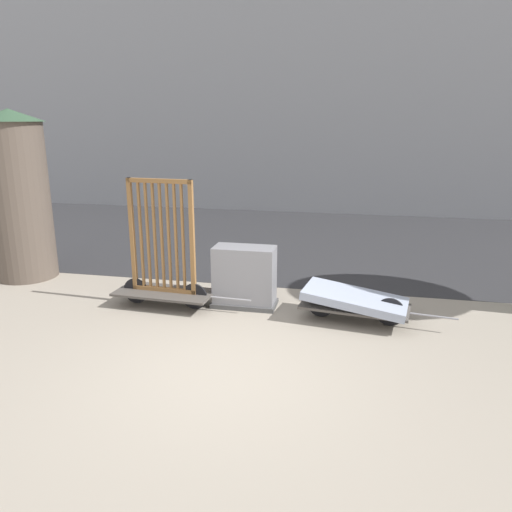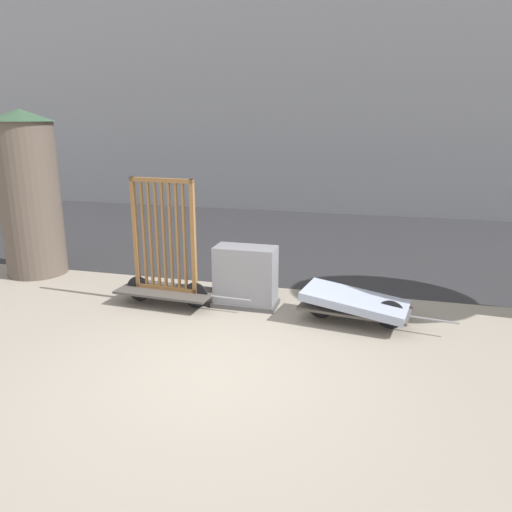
{
  "view_description": "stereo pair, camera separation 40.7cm",
  "coord_description": "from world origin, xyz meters",
  "views": [
    {
      "loc": [
        1.6,
        -5.55,
        3.14
      ],
      "look_at": [
        0.0,
        2.07,
        0.99
      ],
      "focal_mm": 35.0,
      "sensor_mm": 36.0,
      "label": 1
    },
    {
      "loc": [
        2.0,
        -5.46,
        3.14
      ],
      "look_at": [
        0.0,
        2.07,
        0.99
      ],
      "focal_mm": 35.0,
      "sensor_mm": 36.0,
      "label": 2
    }
  ],
  "objects": [
    {
      "name": "road_strip",
      "position": [
        0.0,
        7.45,
        0.0
      ],
      "size": [
        56.0,
        8.07,
        0.01
      ],
      "color": "#2D2D30",
      "rests_on": "ground_plane"
    },
    {
      "name": "building_facade",
      "position": [
        0.0,
        13.48,
        7.06
      ],
      "size": [
        48.0,
        4.0,
        14.11
      ],
      "color": "gray",
      "rests_on": "ground_plane"
    },
    {
      "name": "bike_cart_with_bedframe",
      "position": [
        -1.61,
        2.07,
        0.68
      ],
      "size": [
        2.41,
        0.85,
        2.2
      ],
      "rotation": [
        0.0,
        0.0,
        -0.06
      ],
      "color": "#4C4742",
      "rests_on": "ground_plane"
    },
    {
      "name": "advertising_column",
      "position": [
        -5.01,
        3.07,
        1.69
      ],
      "size": [
        1.33,
        1.33,
        3.32
      ],
      "color": "brown",
      "rests_on": "ground_plane"
    },
    {
      "name": "bike_cart_with_mattress",
      "position": [
        1.62,
        2.07,
        0.34
      ],
      "size": [
        2.43,
        1.07,
        0.53
      ],
      "rotation": [
        0.0,
        0.0,
        -0.14
      ],
      "color": "#4C4742",
      "rests_on": "ground_plane"
    },
    {
      "name": "ground_plane",
      "position": [
        0.0,
        0.0,
        0.0
      ],
      "size": [
        60.0,
        60.0,
        0.0
      ],
      "primitive_type": "plane",
      "color": "gray"
    },
    {
      "name": "utility_cabinet",
      "position": [
        -0.26,
        2.36,
        0.49
      ],
      "size": [
        1.1,
        0.56,
        1.05
      ],
      "color": "#4C4C4C",
      "rests_on": "ground_plane"
    }
  ]
}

